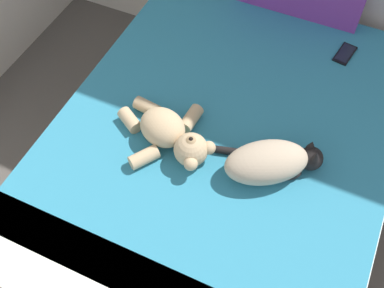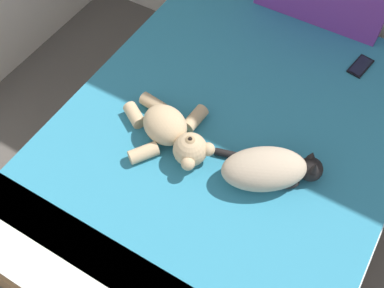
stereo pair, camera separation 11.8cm
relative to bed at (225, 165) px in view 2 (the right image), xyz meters
The scene contains 4 objects.
bed is the anchor object (origin of this frame).
cat 0.43m from the bed, 26.38° to the right, with size 0.43×0.35×0.15m.
teddy_bear 0.41m from the bed, 138.52° to the right, with size 0.47×0.40×0.15m.
cell_phone 0.81m from the bed, 62.03° to the left, with size 0.10×0.16×0.01m.
Camera 2 is at (2.03, 2.40, 2.15)m, focal length 43.70 mm.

